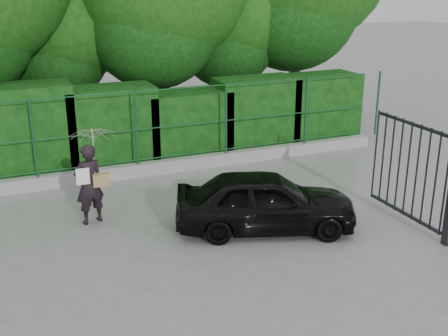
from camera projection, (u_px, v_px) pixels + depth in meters
name	position (u px, v px, depth m)	size (l,w,h in m)	color
ground	(183.00, 262.00, 9.48)	(80.00, 80.00, 0.00)	gray
kerb	(122.00, 172.00, 13.35)	(14.00, 0.25, 0.30)	#9E9E99
fence	(128.00, 129.00, 13.09)	(14.13, 0.06, 1.80)	#134521
hedge	(107.00, 128.00, 13.91)	(14.20, 1.20, 2.22)	black
gate	(435.00, 174.00, 10.14)	(0.22, 2.33, 2.36)	black
woman	(92.00, 162.00, 10.67)	(0.91, 0.88, 1.88)	black
car	(265.00, 201.00, 10.53)	(1.36, 3.37, 1.15)	black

